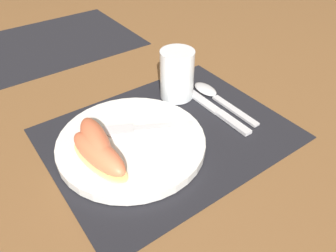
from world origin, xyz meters
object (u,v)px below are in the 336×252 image
Objects in this scene: spoon at (213,94)px; citrus_wedge_0 at (96,143)px; plate at (131,143)px; citrus_wedge_1 at (99,154)px; knife at (214,109)px; fork at (138,129)px; juice_glass at (177,77)px.

spoon is 1.30× the size of citrus_wedge_0.
plate is 0.07m from citrus_wedge_1.
knife is 1.13× the size of spoon.
spoon is (0.03, 0.04, 0.00)m from knife.
spoon is 1.11× the size of fork.
citrus_wedge_1 is (-0.01, -0.02, -0.00)m from citrus_wedge_0.
citrus_wedge_0 is at bearing 173.15° from plate.
fork reaches higher than plate.
fork is 0.10m from citrus_wedge_1.
juice_glass is 0.09m from spoon.
plate is 0.07m from citrus_wedge_0.
knife is 1.25× the size of fork.
juice_glass is at bearing 18.72° from citrus_wedge_0.
citrus_wedge_0 is at bearing -161.28° from juice_glass.
spoon is (0.06, -0.05, -0.04)m from juice_glass.
plate is at bearing -171.11° from spoon.
knife is 0.26m from citrus_wedge_1.
juice_glass reaches higher than citrus_wedge_0.
plate is 1.58× the size of fork.
citrus_wedge_1 is (-0.29, -0.05, 0.03)m from spoon.
plate is 1.43× the size of spoon.
plate is at bearing -6.85° from citrus_wedge_0.
spoon is at bearing 8.89° from plate.
juice_glass is at bearing 25.93° from fork.
citrus_wedge_1 is at bearing -169.79° from spoon.
juice_glass is 0.23m from citrus_wedge_0.
juice_glass reaches higher than citrus_wedge_1.
citrus_wedge_0 is (-0.25, 0.01, 0.03)m from knife.
knife is 1.50× the size of citrus_wedge_1.
fork is (-0.20, -0.02, 0.01)m from spoon.
citrus_wedge_1 reaches higher than fork.
citrus_wedge_1 is (-0.23, -0.10, -0.01)m from juice_glass.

